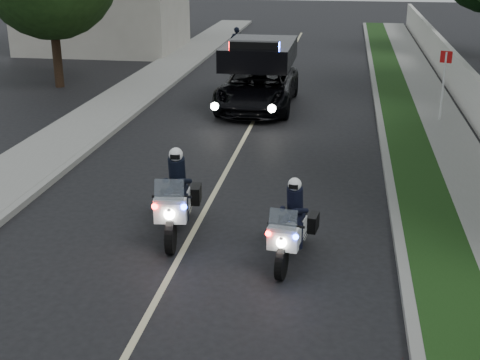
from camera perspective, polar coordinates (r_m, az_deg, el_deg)
The scene contains 15 objects.
ground at distance 10.30m, azimuth -8.79°, elevation -12.93°, with size 120.00×120.00×0.00m, color black.
curb_right at distance 19.03m, azimuth 12.45°, elevation 2.82°, with size 0.20×60.00×0.15m, color gray.
grass_verge at distance 19.09m, azimuth 14.55°, elevation 2.70°, with size 1.20×60.00×0.16m, color #193814.
sidewalk_right at distance 19.26m, azimuth 18.39°, elevation 2.47°, with size 1.40×60.00×0.16m, color gray.
curb_left at distance 20.22m, azimuth -11.43°, elevation 3.91°, with size 0.20×60.00×0.15m, color gray.
sidewalk_left at distance 20.63m, azimuth -14.31°, elevation 4.01°, with size 2.00×60.00×0.16m, color gray.
lane_marking at distance 19.22m, azimuth 0.14°, elevation 3.25°, with size 0.12×50.00×0.01m, color #BFB78C.
police_moto_left at distance 13.37m, azimuth -5.47°, elevation -4.64°, with size 0.73×2.09×1.78m, color silver, non-canonical shape.
police_moto_right at distance 12.31m, azimuth 4.47°, elevation -6.89°, with size 0.65×1.85×1.57m, color silver, non-canonical shape.
police_suv at distance 23.47m, azimuth 1.57°, elevation 6.35°, with size 2.52×5.45×2.65m, color black.
bicycle at distance 32.20m, azimuth -0.31°, elevation 10.13°, with size 0.63×1.80×0.94m, color black.
cyclist at distance 32.20m, azimuth -0.31°, elevation 10.13°, with size 0.56×0.37×1.55m, color black.
sign_post at distance 22.24m, azimuth 16.96°, elevation 4.70°, with size 0.38×0.38×2.43m, color #B10C15, non-canonical shape.
tree_left_near at distance 27.88m, azimuth -15.42°, elevation 7.84°, with size 5.28×5.28×8.80m, color #1D3E14, non-canonical shape.
tree_left_far at distance 40.91m, azimuth -8.26°, elevation 12.06°, with size 6.22×6.22×10.36m, color black, non-canonical shape.
Camera 1 is at (2.86, -8.18, 5.57)m, focal length 48.92 mm.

